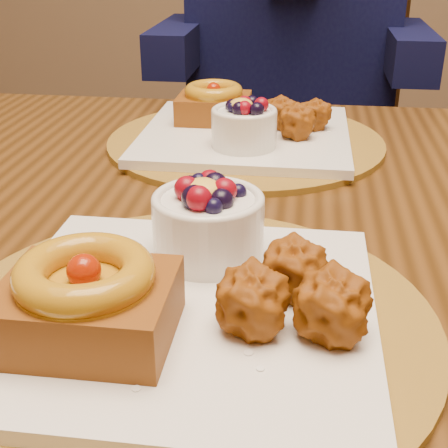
{
  "coord_description": "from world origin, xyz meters",
  "views": [
    {
      "loc": [
        0.01,
        -0.61,
        1.03
      ],
      "look_at": [
        -0.05,
        -0.18,
        0.82
      ],
      "focal_mm": 50.0,
      "sensor_mm": 36.0,
      "label": 1
    }
  ],
  "objects_px": {
    "dining_table": "(224,271)",
    "place_setting_near": "(182,292)",
    "chair_far": "(310,146)",
    "place_setting_far": "(244,130)"
  },
  "relations": [
    {
      "from": "place_setting_far",
      "to": "chair_far",
      "type": "distance_m",
      "value": 0.72
    },
    {
      "from": "dining_table",
      "to": "place_setting_near",
      "type": "xyz_separation_m",
      "value": [
        -0.0,
        -0.21,
        0.1
      ]
    },
    {
      "from": "place_setting_near",
      "to": "place_setting_far",
      "type": "bearing_deg",
      "value": 89.87
    },
    {
      "from": "place_setting_near",
      "to": "dining_table",
      "type": "bearing_deg",
      "value": 89.16
    },
    {
      "from": "dining_table",
      "to": "chair_far",
      "type": "bearing_deg",
      "value": 83.88
    },
    {
      "from": "dining_table",
      "to": "chair_far",
      "type": "height_order",
      "value": "chair_far"
    },
    {
      "from": "place_setting_near",
      "to": "chair_far",
      "type": "distance_m",
      "value": 1.13
    },
    {
      "from": "place_setting_near",
      "to": "place_setting_far",
      "type": "relative_size",
      "value": 1.0
    },
    {
      "from": "dining_table",
      "to": "place_setting_near",
      "type": "bearing_deg",
      "value": -90.84
    },
    {
      "from": "place_setting_far",
      "to": "chair_far",
      "type": "bearing_deg",
      "value": 81.75
    }
  ]
}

